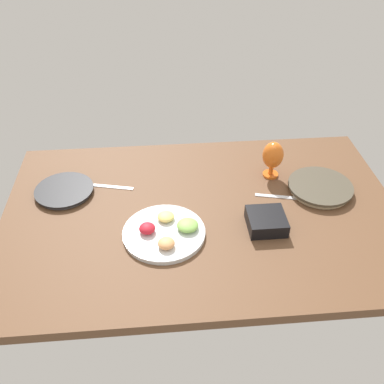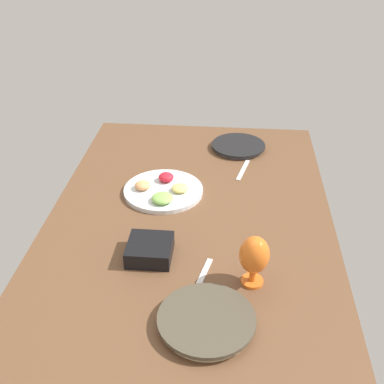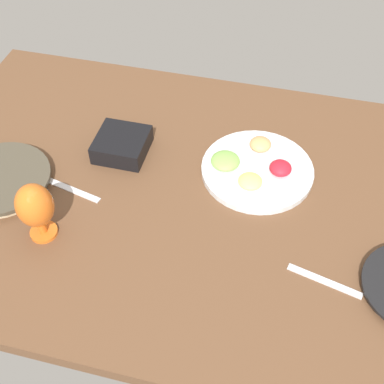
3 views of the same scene
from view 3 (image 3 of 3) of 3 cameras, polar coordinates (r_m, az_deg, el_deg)
ground_plane at (r=139.07cm, az=0.04°, el=-0.65°), size 160.00×104.00×4.00cm
dinner_plate_right at (r=148.09cm, az=-20.64°, el=1.26°), size 27.30×27.30×3.10cm
fruit_platter at (r=143.01cm, az=7.15°, el=2.65°), size 31.30×31.30×5.18cm
hurricane_glass_orange at (r=126.55cm, az=-17.17°, el=-1.62°), size 9.13×9.13×16.91cm
square_bowl_black at (r=148.09cm, az=-7.87°, el=5.38°), size 14.40×14.40×5.55cm
fork_by_left_plate at (r=124.58cm, az=14.63°, el=-9.60°), size 17.92×5.95×0.60cm
fork_by_right_plate at (r=141.93cm, az=-13.37°, el=0.31°), size 17.94×5.82×0.60cm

